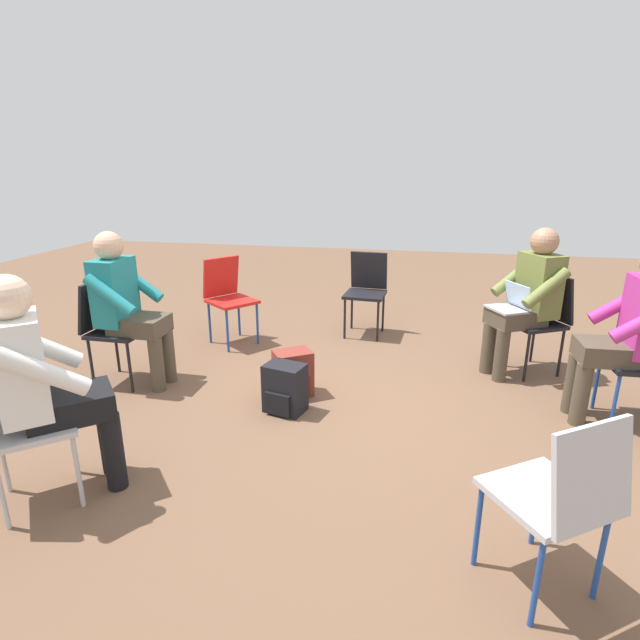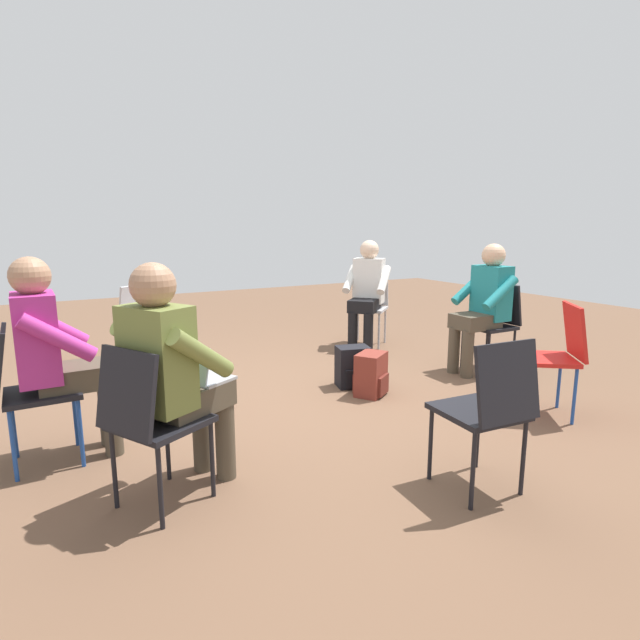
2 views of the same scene
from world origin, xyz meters
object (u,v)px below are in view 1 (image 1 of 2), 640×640
object	(u,v)px
chair_northwest	(228,294)
backpack_near_laptop_user	(285,391)
chair_southeast	(561,494)
person_in_white	(44,377)
chair_west	(111,324)
chair_northeast	(542,316)
chair_southwest	(14,420)
chair_north	(366,287)
person_with_laptop	(528,295)
person_in_teal	(126,302)
person_in_magenta	(630,327)
backpack_by_empty_chair	(293,376)

from	to	relation	value
chair_northwest	backpack_near_laptop_user	world-z (taller)	chair_northwest
chair_southeast	backpack_near_laptop_user	size ratio (longest dim) A/B	2.36
person_in_white	chair_northwest	bearing A→B (deg)	138.36
chair_west	chair_northeast	xyz separation A→B (m)	(3.44, 0.94, 0.00)
chair_southeast	chair_northeast	xyz separation A→B (m)	(0.43, 2.50, 0.00)
chair_southwest	chair_north	xyz separation A→B (m)	(1.42, 3.14, 0.00)
chair_west	chair_southwest	bearing A→B (deg)	17.25
person_with_laptop	person_in_teal	world-z (taller)	same
person_with_laptop	person_in_magenta	world-z (taller)	same
person_in_teal	person_in_white	bearing A→B (deg)	16.92
chair_northwest	chair_north	world-z (taller)	same
chair_north	chair_northeast	xyz separation A→B (m)	(1.57, -0.70, 0.00)
backpack_near_laptop_user	backpack_by_empty_chair	bearing A→B (deg)	92.32
person_in_white	backpack_near_laptop_user	xyz separation A→B (m)	(0.94, 1.17, -0.54)
chair_north	person_in_teal	size ratio (longest dim) A/B	0.69
person_with_laptop	chair_southwest	bearing A→B (deg)	100.78
chair_west	chair_north	world-z (taller)	same
chair_southeast	chair_southwest	xyz separation A→B (m)	(-2.57, 0.07, 0.00)
person_in_teal	person_in_white	xyz separation A→B (m)	(0.40, -1.38, 0.00)
person_in_magenta	backpack_by_empty_chair	size ratio (longest dim) A/B	3.44
chair_southeast	person_in_white	bearing A→B (deg)	141.41
chair_northeast	backpack_by_empty_chair	xyz separation A→B (m)	(-1.94, -0.89, -0.34)
chair_north	chair_southwest	bearing A→B (deg)	69.66
chair_west	backpack_by_empty_chair	bearing A→B (deg)	92.45
person_in_teal	backpack_by_empty_chair	distance (m)	1.43
chair_southwest	person_with_laptop	xyz separation A→B (m)	(2.84, 2.36, 0.20)
chair_northwest	person_with_laptop	xyz separation A→B (m)	(2.72, -0.23, 0.20)
chair_northwest	person_in_white	size ratio (longest dim) A/B	0.69
chair_northeast	person_with_laptop	bearing A→B (deg)	90.00
person_with_laptop	backpack_near_laptop_user	distance (m)	2.15
chair_west	backpack_near_laptop_user	world-z (taller)	chair_west
person_in_white	backpack_by_empty_chair	distance (m)	1.79
backpack_by_empty_chair	chair_northwest	bearing A→B (deg)	131.76
backpack_near_laptop_user	person_in_white	bearing A→B (deg)	-128.74
chair_north	person_with_laptop	xyz separation A→B (m)	(1.42, -0.78, 0.20)
backpack_by_empty_chair	chair_southeast	bearing A→B (deg)	-46.71
chair_southeast	chair_southwest	size ratio (longest dim) A/B	1.00
person_in_magenta	backpack_near_laptop_user	world-z (taller)	person_in_magenta
person_in_magenta	backpack_near_laptop_user	distance (m)	2.38
person_in_magenta	backpack_by_empty_chair	distance (m)	2.37
chair_southeast	person_with_laptop	distance (m)	2.45
chair_southwest	backpack_by_empty_chair	xyz separation A→B (m)	(1.05, 1.54, -0.34)
chair_northwest	chair_west	world-z (taller)	same
chair_southeast	backpack_by_empty_chair	xyz separation A→B (m)	(-1.52, 1.61, -0.34)
chair_northeast	person_in_white	size ratio (longest dim) A/B	0.69
chair_southeast	chair_northeast	distance (m)	2.54
chair_northeast	person_in_magenta	size ratio (longest dim) A/B	0.69
chair_southwest	chair_west	bearing A→B (deg)	154.92
chair_north	chair_northeast	distance (m)	1.72
chair_west	chair_southeast	distance (m)	3.39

